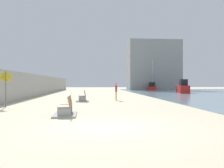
# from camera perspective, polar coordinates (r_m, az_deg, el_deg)

# --- Properties ---
(ground_plane) EXTENTS (120.00, 120.00, 0.00)m
(ground_plane) POSITION_cam_1_polar(r_m,az_deg,el_deg) (26.47, -3.48, -3.23)
(ground_plane) COLOR beige
(seawall) EXTENTS (0.80, 64.00, 2.60)m
(seawall) POSITION_cam_1_polar(r_m,az_deg,el_deg) (27.32, -19.41, -0.41)
(seawall) COLOR #9E9E99
(seawall) RESTS_ON ground
(bench_near) EXTENTS (1.17, 2.14, 0.98)m
(bench_near) POSITION_cam_1_polar(r_m,az_deg,el_deg) (11.94, -11.14, -6.37)
(bench_near) COLOR #9E9E99
(bench_near) RESTS_ON ground
(bench_far) EXTENTS (1.23, 2.16, 0.98)m
(bench_far) POSITION_cam_1_polar(r_m,az_deg,el_deg) (20.80, -7.18, -3.54)
(bench_far) COLOR #9E9E99
(bench_far) RESTS_ON ground
(person_walking) EXTENTS (0.22, 0.53, 1.62)m
(person_walking) POSITION_cam_1_polar(r_m,az_deg,el_deg) (21.70, 1.01, -1.51)
(person_walking) COLOR gold
(person_walking) RESTS_ON ground
(boat_outer) EXTENTS (3.20, 5.10, 6.89)m
(boat_outer) POSITION_cam_1_polar(r_m,az_deg,el_deg) (52.54, 9.78, -0.73)
(boat_outer) COLOR red
(boat_outer) RESTS_ON water_bay
(boat_far_left) EXTENTS (2.85, 6.35, 2.14)m
(boat_far_left) POSITION_cam_1_polar(r_m,az_deg,el_deg) (39.15, 16.76, -0.87)
(boat_far_left) COLOR red
(boat_far_left) RESTS_ON water_bay
(pedestrian_sign) EXTENTS (0.85, 0.08, 2.44)m
(pedestrian_sign) POSITION_cam_1_polar(r_m,az_deg,el_deg) (17.16, -24.37, -0.07)
(pedestrian_sign) COLOR slate
(pedestrian_sign) RESTS_ON ground
(harbor_building) EXTENTS (12.00, 6.00, 11.47)m
(harbor_building) POSITION_cam_1_polar(r_m,az_deg,el_deg) (56.40, 10.00, 4.45)
(harbor_building) COLOR gray
(harbor_building) RESTS_ON ground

